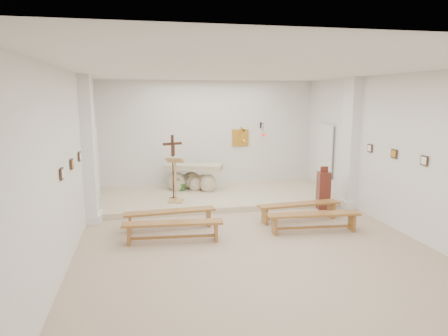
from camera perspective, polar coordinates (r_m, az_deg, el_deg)
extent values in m
cube|color=tan|center=(8.63, 3.41, -10.19)|extent=(7.00, 10.00, 0.00)
cube|color=silver|center=(8.03, -21.29, 0.51)|extent=(0.02, 10.00, 3.50)
cube|color=silver|center=(9.69, 23.91, 1.90)|extent=(0.02, 10.00, 3.50)
cube|color=silver|center=(13.03, -2.18, 4.70)|extent=(7.00, 0.02, 3.50)
cube|color=silver|center=(8.10, 3.68, 13.62)|extent=(7.00, 10.00, 0.02)
cube|color=#C3B796|center=(11.87, -0.95, -4.06)|extent=(6.98, 3.00, 0.15)
cube|color=white|center=(9.97, -18.73, 2.45)|extent=(0.26, 0.55, 3.50)
cube|color=white|center=(11.30, 17.57, 3.38)|extent=(0.26, 0.55, 3.50)
cube|color=gold|center=(13.22, 2.35, 4.35)|extent=(0.55, 0.04, 0.55)
cube|color=black|center=(13.38, 5.28, 6.10)|extent=(0.04, 0.02, 0.20)
cylinder|color=black|center=(13.23, 5.47, 6.36)|extent=(0.02, 0.30, 0.02)
cylinder|color=black|center=(13.10, 5.65, 5.57)|extent=(0.01, 0.01, 0.34)
sphere|color=red|center=(13.12, 5.64, 4.74)|extent=(0.11, 0.11, 0.11)
cube|color=#3D281A|center=(7.25, -22.15, -0.77)|extent=(0.03, 0.20, 0.20)
cube|color=#3D281A|center=(8.22, -20.91, 0.54)|extent=(0.03, 0.20, 0.20)
cube|color=#3D281A|center=(9.20, -19.93, 1.57)|extent=(0.03, 0.20, 0.20)
cube|color=#3D281A|center=(9.05, 26.70, 0.95)|extent=(0.03, 0.20, 0.20)
cube|color=#3D281A|center=(9.84, 23.13, 1.89)|extent=(0.03, 0.20, 0.20)
cube|color=#3D281A|center=(10.67, 20.10, 2.69)|extent=(0.03, 0.20, 0.20)
cube|color=silver|center=(10.94, -18.15, -4.78)|extent=(0.10, 0.85, 0.52)
cube|color=silver|center=(12.19, 15.85, -3.13)|extent=(0.10, 0.85, 0.52)
ellipsoid|color=beige|center=(12.34, -6.70, -2.10)|extent=(0.55, 0.47, 0.63)
ellipsoid|color=beige|center=(12.15, -2.26, -2.31)|extent=(0.52, 0.44, 0.59)
ellipsoid|color=beige|center=(12.53, -4.70, -1.80)|extent=(0.59, 0.50, 0.55)
ellipsoid|color=beige|center=(12.43, -3.08, -2.09)|extent=(0.48, 0.41, 0.52)
ellipsoid|color=beige|center=(12.30, -4.09, -2.39)|extent=(0.41, 0.34, 0.48)
cube|color=beige|center=(12.25, -4.29, 0.16)|extent=(1.83, 1.22, 0.17)
cube|color=tan|center=(11.06, -6.87, -4.70)|extent=(0.48, 0.48, 0.04)
cylinder|color=tan|center=(10.93, -6.93, -2.02)|extent=(0.06, 0.06, 1.10)
cube|color=tan|center=(10.80, -7.03, 1.09)|extent=(0.54, 0.46, 0.18)
cube|color=white|center=(10.75, -7.09, 1.35)|extent=(0.46, 0.37, 0.14)
cylinder|color=#382011|center=(11.35, -7.21, -4.34)|extent=(0.24, 0.24, 0.03)
cylinder|color=#382011|center=(11.23, -7.27, -1.72)|extent=(0.04, 0.04, 1.09)
cube|color=#382011|center=(11.08, -7.37, 2.79)|extent=(0.08, 0.07, 0.74)
cube|color=#382011|center=(11.07, -7.39, 3.46)|extent=(0.54, 0.21, 0.07)
cube|color=#382011|center=(11.06, -7.31, 2.63)|extent=(0.11, 0.07, 0.32)
imported|color=#2F5622|center=(12.29, -6.07, -1.95)|extent=(0.59, 0.55, 0.54)
cube|color=maroon|center=(11.08, 14.01, -3.13)|extent=(0.35, 0.35, 1.01)
cube|color=maroon|center=(10.96, 14.14, -0.20)|extent=(0.21, 0.07, 0.16)
cube|color=#9E6C2D|center=(9.23, -7.74, -6.17)|extent=(2.10, 0.48, 0.05)
cube|color=#9E6C2D|center=(9.22, -13.29, -7.78)|extent=(0.08, 0.31, 0.40)
cube|color=#9E6C2D|center=(9.45, -2.27, -7.07)|extent=(0.08, 0.31, 0.40)
cube|color=#9E6C2D|center=(9.32, -7.69, -7.96)|extent=(1.75, 0.18, 0.05)
cube|color=#9E6C2D|center=(9.92, 10.68, -5.09)|extent=(2.10, 0.50, 0.05)
cube|color=#9E6C2D|center=(9.62, 5.83, -6.80)|extent=(0.08, 0.31, 0.40)
cube|color=#9E6C2D|center=(10.40, 15.09, -5.79)|extent=(0.08, 0.31, 0.40)
cube|color=#9E6C2D|center=(10.00, 10.63, -6.76)|extent=(1.75, 0.20, 0.05)
cube|color=#9E6C2D|center=(8.40, -7.33, -7.82)|extent=(2.10, 0.50, 0.05)
cube|color=#9E6C2D|center=(8.53, -13.41, -9.28)|extent=(0.08, 0.31, 0.40)
cube|color=#9E6C2D|center=(8.51, -1.17, -9.04)|extent=(0.08, 0.31, 0.40)
cube|color=#9E6C2D|center=(8.50, -7.28, -9.75)|extent=(1.75, 0.20, 0.05)
cube|color=#9E6C2D|center=(9.16, 12.73, -6.47)|extent=(2.10, 0.49, 0.05)
cube|color=#9E6C2D|center=(8.96, 7.21, -8.12)|extent=(0.08, 0.31, 0.40)
cube|color=#9E6C2D|center=(9.56, 17.78, -7.36)|extent=(0.08, 0.31, 0.40)
cube|color=#9E6C2D|center=(9.25, 12.65, -8.26)|extent=(1.75, 0.19, 0.05)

